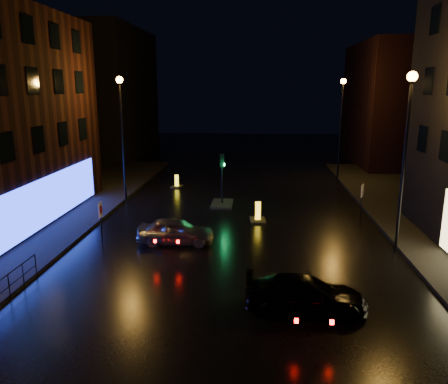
# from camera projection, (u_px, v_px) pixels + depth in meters

# --- Properties ---
(ground) EXTENTS (120.00, 120.00, 0.00)m
(ground) POSITION_uv_depth(u_px,v_px,m) (224.00, 307.00, 15.70)
(ground) COLOR black
(ground) RESTS_ON ground
(building_far_left) EXTENTS (8.00, 16.00, 14.00)m
(building_far_left) POSITION_uv_depth(u_px,v_px,m) (107.00, 93.00, 49.19)
(building_far_left) COLOR black
(building_far_left) RESTS_ON ground
(building_far_right) EXTENTS (8.00, 14.00, 12.00)m
(building_far_right) POSITION_uv_depth(u_px,v_px,m) (396.00, 104.00, 44.19)
(building_far_right) COLOR black
(building_far_right) RESTS_ON ground
(street_lamp_lfar) EXTENTS (0.44, 0.44, 8.37)m
(street_lamp_lfar) POSITION_uv_depth(u_px,v_px,m) (122.00, 121.00, 28.56)
(street_lamp_lfar) COLOR black
(street_lamp_lfar) RESTS_ON ground
(street_lamp_rnear) EXTENTS (0.44, 0.44, 8.37)m
(street_lamp_rnear) POSITION_uv_depth(u_px,v_px,m) (407.00, 136.00, 19.63)
(street_lamp_rnear) COLOR black
(street_lamp_rnear) RESTS_ON ground
(street_lamp_rfar) EXTENTS (0.44, 0.44, 8.37)m
(street_lamp_rfar) POSITION_uv_depth(u_px,v_px,m) (341.00, 114.00, 35.14)
(street_lamp_rfar) COLOR black
(street_lamp_rfar) RESTS_ON ground
(traffic_signal) EXTENTS (1.40, 2.40, 3.45)m
(traffic_signal) POSITION_uv_depth(u_px,v_px,m) (222.00, 197.00, 29.25)
(traffic_signal) COLOR black
(traffic_signal) RESTS_ON ground
(silver_hatchback) EXTENTS (3.83, 1.58, 1.30)m
(silver_hatchback) POSITION_uv_depth(u_px,v_px,m) (176.00, 231.00, 21.94)
(silver_hatchback) COLOR #A5A7AC
(silver_hatchback) RESTS_ON ground
(dark_sedan) EXTENTS (4.27, 1.77, 1.24)m
(dark_sedan) POSITION_uv_depth(u_px,v_px,m) (306.00, 295.00, 15.29)
(dark_sedan) COLOR black
(dark_sedan) RESTS_ON ground
(bollard_near) EXTENTS (1.01, 1.41, 1.16)m
(bollard_near) POSITION_uv_depth(u_px,v_px,m) (258.00, 217.00, 25.68)
(bollard_near) COLOR black
(bollard_near) RESTS_ON ground
(bollard_far) EXTENTS (0.94, 1.24, 0.98)m
(bollard_far) POSITION_uv_depth(u_px,v_px,m) (177.00, 184.00, 34.43)
(bollard_far) COLOR black
(bollard_far) RESTS_ON ground
(road_sign_left) EXTENTS (0.11, 0.54, 2.22)m
(road_sign_left) POSITION_uv_depth(u_px,v_px,m) (101.00, 214.00, 21.34)
(road_sign_left) COLOR black
(road_sign_left) RESTS_ON ground
(road_sign_right) EXTENTS (0.27, 0.51, 2.23)m
(road_sign_right) POSITION_uv_depth(u_px,v_px,m) (362.00, 194.00, 25.31)
(road_sign_right) COLOR black
(road_sign_right) RESTS_ON ground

